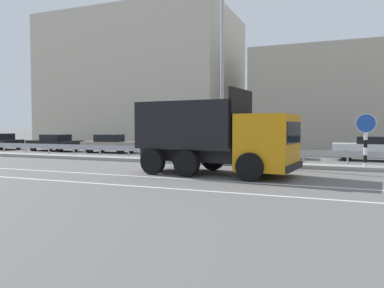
{
  "coord_description": "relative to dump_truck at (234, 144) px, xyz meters",
  "views": [
    {
      "loc": [
        8.0,
        -15.56,
        2.0
      ],
      "look_at": [
        1.32,
        1.0,
        1.13
      ],
      "focal_mm": 35.0,
      "sensor_mm": 36.0,
      "label": 1
    }
  ],
  "objects": [
    {
      "name": "dump_truck",
      "position": [
        0.0,
        0.0,
        0.0
      ],
      "size": [
        6.74,
        3.32,
        3.46
      ],
      "rotation": [
        0.0,
        0.0,
        -1.67
      ],
      "color": "orange",
      "rests_on": "ground_plane"
    },
    {
      "name": "parked_car_1",
      "position": [
        -23.1,
        8.83,
        -0.59
      ],
      "size": [
        3.95,
        2.22,
        1.35
      ],
      "rotation": [
        0.0,
        0.0,
        1.5
      ],
      "color": "black",
      "rests_on": "ground_plane"
    },
    {
      "name": "parked_car_6",
      "position": [
        5.57,
        9.04,
        -0.55
      ],
      "size": [
        4.05,
        1.81,
        1.39
      ],
      "rotation": [
        0.0,
        0.0,
        1.57
      ],
      "color": "silver",
      "rests_on": "ground_plane"
    },
    {
      "name": "parked_car_4",
      "position": [
        -6.44,
        9.49,
        -0.49
      ],
      "size": [
        4.1,
        2.0,
        1.55
      ],
      "rotation": [
        0.0,
        0.0,
        -1.54
      ],
      "color": "silver",
      "rests_on": "ground_plane"
    },
    {
      "name": "median_road_sign",
      "position": [
        5.04,
        3.86,
        0.12
      ],
      "size": [
        0.86,
        0.16,
        2.54
      ],
      "color": "white",
      "rests_on": "ground_plane"
    },
    {
      "name": "lane_strip_1",
      "position": [
        -0.84,
        -3.87,
        -1.27
      ],
      "size": [
        62.47,
        0.16,
        0.01
      ],
      "primitive_type": "cube",
      "color": "silver",
      "rests_on": "ground_plane"
    },
    {
      "name": "median_island",
      "position": [
        -3.92,
        3.86,
        -1.18
      ],
      "size": [
        34.36,
        1.1,
        0.18
      ],
      "primitive_type": "cube",
      "color": "gray",
      "rests_on": "ground_plane"
    },
    {
      "name": "parked_car_2",
      "position": [
        -17.17,
        8.87,
        -0.59
      ],
      "size": [
        4.67,
        2.15,
        1.31
      ],
      "rotation": [
        0.0,
        0.0,
        1.49
      ],
      "color": "black",
      "rests_on": "ground_plane"
    },
    {
      "name": "parked_car_5",
      "position": [
        -0.33,
        8.82,
        -0.51
      ],
      "size": [
        4.09,
        1.99,
        1.5
      ],
      "rotation": [
        0.0,
        0.0,
        -1.52
      ],
      "color": "black",
      "rests_on": "ground_plane"
    },
    {
      "name": "lane_strip_0",
      "position": [
        -0.84,
        -1.72,
        -1.27
      ],
      "size": [
        62.47,
        0.16,
        0.01
      ],
      "primitive_type": "cube",
      "color": "silver",
      "rests_on": "ground_plane"
    },
    {
      "name": "street_lamp_1",
      "position": [
        -1.71,
        3.68,
        3.58
      ],
      "size": [
        0.7,
        2.43,
        8.68
      ],
      "color": "#ADADB2",
      "rests_on": "ground_plane"
    },
    {
      "name": "parked_car_3",
      "position": [
        -11.99,
        8.96,
        -0.58
      ],
      "size": [
        4.22,
        2.23,
        1.36
      ],
      "rotation": [
        0.0,
        0.0,
        -1.49
      ],
      "color": "gray",
      "rests_on": "ground_plane"
    },
    {
      "name": "ground_plane",
      "position": [
        -3.92,
        0.97,
        -1.27
      ],
      "size": [
        320.0,
        320.0,
        0.0
      ],
      "primitive_type": "plane",
      "color": "#605E5B"
    },
    {
      "name": "median_guardrail",
      "position": [
        -3.92,
        5.09,
        -0.7
      ],
      "size": [
        62.47,
        0.09,
        0.78
      ],
      "color": "#9EA0A5",
      "rests_on": "ground_plane"
    },
    {
      "name": "background_building_0",
      "position": [
        -16.05,
        21.19,
        5.43
      ],
      "size": [
        19.48,
        12.12,
        13.39
      ],
      "primitive_type": "cube",
      "color": "beige",
      "rests_on": "ground_plane"
    }
  ]
}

